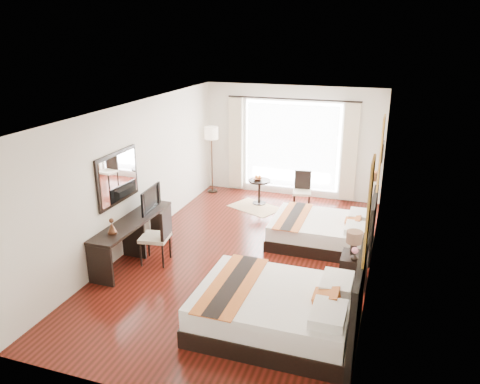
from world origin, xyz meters
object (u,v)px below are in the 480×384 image
(vase, at_px, (354,258))
(side_table, at_px, (259,192))
(desk_chair, at_px, (157,246))
(console_desk, at_px, (134,239))
(bed_far, at_px, (325,231))
(nightstand, at_px, (354,269))
(floor_lamp, at_px, (211,137))
(fruit_bowl, at_px, (258,179))
(bed_near, at_px, (281,309))
(table_lamp, at_px, (354,239))
(window_chair, at_px, (302,198))
(television, at_px, (147,199))

(vase, relative_size, side_table, 0.21)
(desk_chair, bearing_deg, console_desk, -14.22)
(bed_far, xyz_separation_m, nightstand, (0.70, -1.37, -0.03))
(nightstand, height_order, floor_lamp, floor_lamp)
(fruit_bowl, bearing_deg, nightstand, -49.94)
(bed_near, bearing_deg, nightstand, 63.04)
(side_table, bearing_deg, bed_far, -43.42)
(bed_far, distance_m, nightstand, 1.54)
(desk_chair, relative_size, side_table, 1.73)
(table_lamp, distance_m, window_chair, 3.49)
(side_table, bearing_deg, floor_lamp, 161.58)
(bed_near, distance_m, vase, 1.71)
(bed_far, bearing_deg, vase, -65.59)
(nightstand, distance_m, window_chair, 3.51)
(television, height_order, side_table, television)
(vase, xyz_separation_m, desk_chair, (-3.51, -0.19, -0.24))
(nightstand, bearing_deg, window_chair, 115.85)
(desk_chair, bearing_deg, side_table, -113.56)
(nightstand, relative_size, side_table, 0.87)
(nightstand, relative_size, table_lamp, 1.27)
(nightstand, bearing_deg, side_table, 129.40)
(floor_lamp, distance_m, side_table, 1.90)
(bed_far, bearing_deg, window_chair, 114.78)
(desk_chair, xyz_separation_m, side_table, (0.92, 3.53, -0.02))
(table_lamp, height_order, desk_chair, desk_chair)
(fruit_bowl, bearing_deg, bed_far, -42.37)
(nightstand, xyz_separation_m, desk_chair, (-3.50, -0.39, 0.07))
(vase, bearing_deg, bed_near, -120.21)
(bed_far, height_order, console_desk, bed_far)
(fruit_bowl, bearing_deg, television, -115.20)
(nightstand, relative_size, console_desk, 0.24)
(bed_near, distance_m, floor_lamp, 6.27)
(side_table, relative_size, fruit_bowl, 2.73)
(console_desk, distance_m, floor_lamp, 4.11)
(vase, bearing_deg, floor_lamp, 136.47)
(television, height_order, window_chair, television)
(vase, distance_m, side_table, 4.24)
(console_desk, xyz_separation_m, floor_lamp, (-0.01, 3.96, 1.09))
(floor_lamp, xyz_separation_m, window_chair, (2.48, -0.46, -1.20))
(television, height_order, fruit_bowl, television)
(nightstand, distance_m, floor_lamp, 5.54)
(television, bearing_deg, console_desk, 173.66)
(table_lamp, bearing_deg, window_chair, 115.68)
(vase, distance_m, floor_lamp, 5.62)
(bed_near, bearing_deg, vase, 59.79)
(console_desk, height_order, television, television)
(bed_far, relative_size, television, 2.48)
(nightstand, distance_m, side_table, 4.07)
(bed_far, relative_size, nightstand, 3.71)
(vase, height_order, side_table, vase)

